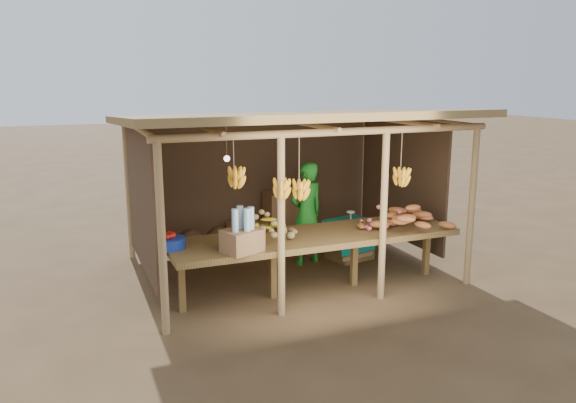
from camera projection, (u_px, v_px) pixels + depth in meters
name	position (u px, v px, depth m)	size (l,w,h in m)	color
ground	(288.00, 269.00, 8.47)	(60.00, 60.00, 0.00)	brown
stall_structure	(288.00, 144.00, 8.00)	(4.70, 3.50, 2.43)	#A48154
counter	(315.00, 239.00, 7.46)	(3.90, 1.05, 0.80)	brown
potato_heap	(267.00, 227.00, 7.09)	(0.88, 0.53, 0.36)	#98804E
sweet_potato_heap	(404.00, 216.00, 7.66)	(1.14, 0.68, 0.36)	#A05329
onion_heap	(386.00, 214.00, 7.79)	(0.69, 0.41, 0.35)	#C7606E
banana_pile	(263.00, 219.00, 7.53)	(0.55, 0.33, 0.35)	yellow
tomato_basin	(170.00, 242.00, 6.81)	(0.37, 0.37, 0.20)	navy
bottle_box	(242.00, 235.00, 6.64)	(0.53, 0.47, 0.55)	#8F6240
vendor	(307.00, 213.00, 8.59)	(0.58, 0.38, 1.59)	#1B7C20
tarp_crate	(350.00, 238.00, 8.92)	(0.78, 0.71, 0.81)	brown
carton_stack	(271.00, 224.00, 9.49)	(1.24, 0.51, 0.92)	#8F6240
burlap_sacks	(205.00, 246.00, 8.65)	(0.97, 0.51, 0.68)	#4A3322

